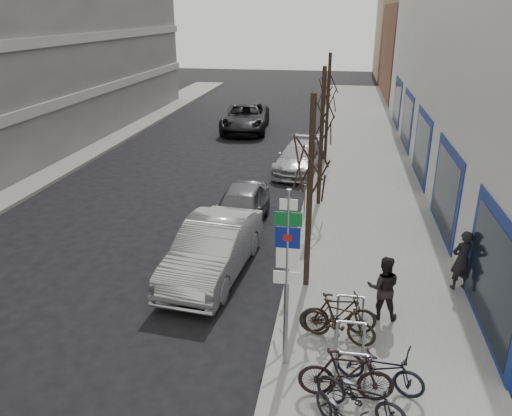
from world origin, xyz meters
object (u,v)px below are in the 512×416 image
at_px(meter_front, 289,267).
at_px(parked_car_back, 299,158).
at_px(bike_far_inner, 339,321).
at_px(bike_near_left, 340,415).
at_px(meter_back, 314,158).
at_px(parked_car_front, 213,249).
at_px(bike_near_right, 346,374).
at_px(highway_sign_pole, 287,270).
at_px(bike_mid_curb, 380,363).
at_px(tree_mid, 323,105).
at_px(parked_car_mid, 241,207).
at_px(bike_rack, 351,334).
at_px(pedestrian_far, 383,287).
at_px(bike_mid_inner, 338,313).
at_px(bike_far_curb, 361,392).
at_px(meter_mid, 305,197).
at_px(tree_near, 312,148).
at_px(lane_car, 245,118).
at_px(pedestrian_near, 462,260).

relative_size(meter_front, parked_car_back, 0.27).
bearing_deg(bike_far_inner, bike_near_left, -162.74).
bearing_deg(meter_back, parked_car_front, -103.08).
height_order(bike_near_right, parked_car_front, parked_car_front).
distance_m(highway_sign_pole, bike_mid_curb, 2.66).
bearing_deg(meter_back, tree_mid, -83.58).
relative_size(highway_sign_pole, bike_far_inner, 2.36).
bearing_deg(parked_car_back, meter_back, -35.61).
bearing_deg(parked_car_front, parked_car_back, 86.96).
bearing_deg(parked_car_front, meter_front, -15.20).
bearing_deg(meter_back, parked_car_mid, -109.40).
bearing_deg(bike_near_left, bike_rack, 51.34).
height_order(bike_near_left, pedestrian_far, pedestrian_far).
xyz_separation_m(bike_mid_inner, bike_far_curb, (0.47, -2.57, 0.00)).
bearing_deg(meter_mid, tree_mid, 73.30).
bearing_deg(highway_sign_pole, tree_near, 86.74).
bearing_deg(parked_car_front, bike_near_left, -50.95).
distance_m(bike_mid_inner, lane_car, 22.72).
distance_m(meter_mid, pedestrian_far, 6.76).
bearing_deg(tree_near, highway_sign_pole, -93.26).
bearing_deg(bike_mid_curb, bike_near_right, 143.22).
distance_m(parked_car_back, pedestrian_far, 12.90).
height_order(bike_far_curb, parked_car_mid, parked_car_mid).
bearing_deg(bike_mid_inner, bike_rack, -163.49).
bearing_deg(meter_front, bike_rack, -55.49).
relative_size(meter_front, pedestrian_far, 0.75).
xyz_separation_m(bike_near_left, lane_car, (-6.50, 24.92, 0.23)).
xyz_separation_m(highway_sign_pole, tree_near, (0.20, 3.51, 1.65)).
height_order(bike_mid_curb, bike_far_inner, bike_mid_curb).
height_order(highway_sign_pole, tree_mid, tree_mid).
bearing_deg(bike_far_inner, meter_back, 21.78).
distance_m(tree_mid, meter_front, 7.70).
xyz_separation_m(meter_front, meter_back, (0.00, 11.00, 0.00)).
bearing_deg(highway_sign_pole, parked_car_mid, 108.27).
bearing_deg(pedestrian_far, meter_front, -17.59).
distance_m(meter_mid, pedestrian_near, 6.48).
height_order(bike_far_curb, lane_car, lane_car).
relative_size(meter_mid, parked_car_back, 0.27).
bearing_deg(pedestrian_far, bike_mid_curb, 86.08).
height_order(bike_rack, tree_mid, tree_mid).
xyz_separation_m(lane_car, pedestrian_near, (9.69, -19.09, 0.16)).
bearing_deg(bike_near_right, bike_mid_curb, -57.25).
height_order(bike_near_left, parked_car_front, parked_car_front).
bearing_deg(parked_car_back, bike_rack, -73.52).
bearing_deg(bike_near_left, bike_mid_curb, 27.72).
bearing_deg(meter_back, bike_far_inner, -83.93).
bearing_deg(pedestrian_near, meter_mid, -62.17).
relative_size(parked_car_front, parked_car_mid, 1.18).
bearing_deg(bike_mid_inner, highway_sign_pole, 132.97).
relative_size(bike_mid_curb, parked_car_back, 0.39).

